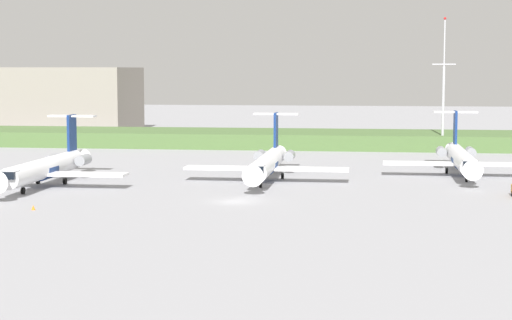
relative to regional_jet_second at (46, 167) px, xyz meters
name	(u,v)px	position (x,y,z in m)	size (l,w,h in m)	color
ground_plane	(265,173)	(27.14, 19.17, -2.54)	(500.00, 500.00, 0.00)	#939399
grass_berm	(293,139)	(27.14, 65.12, -1.02)	(320.00, 20.00, 3.04)	#4C6B38
regional_jet_second	(46,167)	(0.00, 0.00, 0.00)	(22.81, 31.00, 9.00)	white
regional_jet_third	(268,162)	(28.60, 9.86, 0.00)	(22.81, 31.00, 9.00)	white
regional_jet_fourth	(461,158)	(56.08, 19.62, 0.00)	(22.81, 31.00, 9.00)	white
antenna_mast	(443,96)	(56.27, 57.83, 7.91)	(4.40, 0.50, 25.25)	#B2B2B7
safety_cone_rear_marker	(33,208)	(5.97, -19.74, -2.26)	(0.44, 0.44, 0.55)	orange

